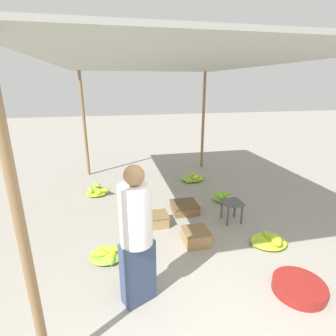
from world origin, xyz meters
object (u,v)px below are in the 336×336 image
Objects in this scene: banana_pile_left_1 at (107,254)px; crate_near at (157,219)px; crate_mid at (185,207)px; banana_pile_right_1 at (194,178)px; banana_pile_right_2 at (268,241)px; basin_black at (299,287)px; banana_pile_right_0 at (222,197)px; vendor_foreground at (137,235)px; crate_far at (196,237)px; banana_pile_left_0 at (97,191)px; stool at (232,205)px.

crate_near reaches higher than banana_pile_left_1.
crate_mid is (0.62, 0.38, -0.01)m from crate_near.
banana_pile_right_1 reaches higher than banana_pile_right_2.
banana_pile_right_2 reaches higher than banana_pile_left_1.
banana_pile_right_0 is (0.15, 2.64, 0.02)m from basin_black.
vendor_foreground is 2.74× the size of banana_pile_right_2.
banana_pile_right_1 is 1.27× the size of crate_mid.
banana_pile_right_1 is 1.62× the size of crate_far.
crate_mid is at bearing -35.03° from banana_pile_left_0.
vendor_foreground reaches higher than stool.
basin_black is 1.03× the size of banana_pile_right_2.
basin_black is 1.55m from crate_far.
vendor_foreground is 3.21m from banana_pile_right_0.
banana_pile_left_1 is 0.81× the size of banana_pile_right_1.
stool reaches higher than crate_far.
crate_far is (1.39, 0.09, 0.05)m from banana_pile_left_1.
stool is at bearing -89.11° from banana_pile_right_1.
banana_pile_right_1 is at bearing 56.38° from crate_near.
stool is 1.82m from basin_black.
banana_pile_left_1 is at bearing -176.30° from crate_far.
banana_pile_right_2 is (0.25, -0.83, -0.25)m from stool.
banana_pile_left_0 is at bearing 95.38° from banana_pile_left_1.
banana_pile_right_2 is at bearing -84.63° from banana_pile_right_1.
banana_pile_left_0 is 1.16× the size of crate_mid.
banana_pile_right_1 is (-0.08, 3.97, 0.00)m from basin_black.
banana_pile_left_0 is 1.95m from crate_near.
vendor_foreground is at bearing -141.52° from stool.
banana_pile_right_2 is 1.89m from crate_near.
crate_far is at bearing 165.77° from banana_pile_right_2.
crate_far reaches higher than crate_mid.
banana_pile_right_1 is at bearing 90.89° from stool.
banana_pile_right_0 is at bearing 48.36° from vendor_foreground.
crate_near is (-1.37, 0.16, -0.21)m from stool.
banana_pile_right_0 is at bearing -18.90° from banana_pile_left_0.
banana_pile_right_1 and crate_far have the same top height.
banana_pile_left_0 is 2.40m from banana_pile_left_1.
banana_pile_right_1 is at bearing 72.99° from crate_far.
banana_pile_left_1 is 1.30× the size of crate_far.
crate_mid is at bearing 126.07° from banana_pile_right_2.
banana_pile_right_0 reaches higher than crate_near.
crate_far is at bearing -147.67° from stool.
basin_black is 1.58× the size of crate_far.
vendor_foreground reaches higher than crate_near.
stool is at bearing -35.70° from crate_mid.
banana_pile_right_2 is at bearing 17.37° from vendor_foreground.
crate_mid is (-0.79, 2.34, 0.03)m from basin_black.
crate_near is 0.73m from crate_mid.
crate_mid is at bearing 144.30° from stool.
banana_pile_left_0 reaches higher than crate_near.
banana_pile_left_1 is at bearing 113.88° from vendor_foreground.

